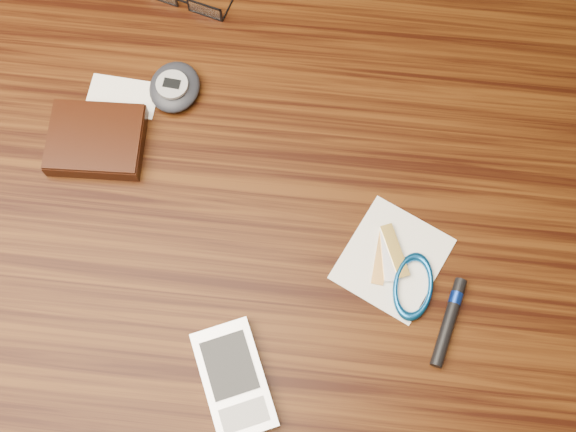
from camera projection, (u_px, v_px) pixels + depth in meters
name	position (u px, v px, depth m)	size (l,w,h in m)	color
ground	(258.00, 338.00, 1.50)	(3.80, 3.80, 0.00)	#472814
desk	(237.00, 249.00, 0.89)	(1.00, 0.70, 0.75)	#351A08
wallet_and_card	(97.00, 139.00, 0.82)	(0.11, 0.14, 0.02)	black
pda_phone	(234.00, 380.00, 0.73)	(0.10, 0.13, 0.02)	#ABABAF
pedometer	(174.00, 87.00, 0.84)	(0.06, 0.07, 0.03)	black
notepad_keys	(403.00, 273.00, 0.77)	(0.14, 0.14, 0.01)	white
black_blue_pen	(450.00, 319.00, 0.75)	(0.04, 0.10, 0.01)	black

